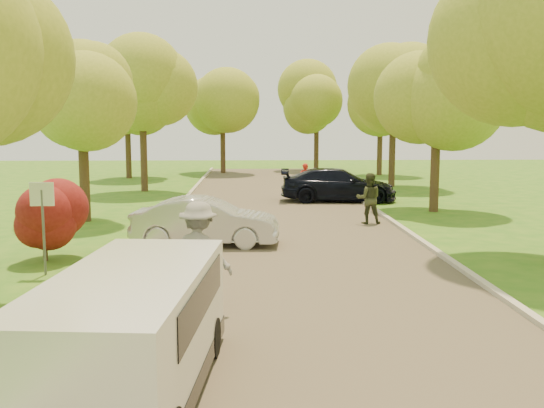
{
  "coord_description": "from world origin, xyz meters",
  "views": [
    {
      "loc": [
        -0.99,
        -10.0,
        3.48
      ],
      "look_at": [
        -0.4,
        6.64,
        1.3
      ],
      "focal_mm": 40.0,
      "sensor_mm": 36.0,
      "label": 1
    }
  ],
  "objects": [
    {
      "name": "ground",
      "position": [
        0.0,
        0.0,
        0.0
      ],
      "size": [
        100.0,
        100.0,
        0.0
      ],
      "primitive_type": "plane",
      "color": "#2E6B19",
      "rests_on": "ground"
    },
    {
      "name": "road",
      "position": [
        0.0,
        8.0,
        0.01
      ],
      "size": [
        8.0,
        60.0,
        0.01
      ],
      "primitive_type": "cube",
      "color": "#4C4438",
      "rests_on": "ground"
    },
    {
      "name": "curb_left",
      "position": [
        -4.05,
        8.0,
        0.06
      ],
      "size": [
        0.18,
        60.0,
        0.12
      ],
      "primitive_type": "cube",
      "color": "#B2AD9E",
      "rests_on": "ground"
    },
    {
      "name": "curb_right",
      "position": [
        4.05,
        8.0,
        0.06
      ],
      "size": [
        0.18,
        60.0,
        0.12
      ],
      "primitive_type": "cube",
      "color": "#B2AD9E",
      "rests_on": "ground"
    },
    {
      "name": "street_sign",
      "position": [
        -5.8,
        4.0,
        1.56
      ],
      "size": [
        0.55,
        0.06,
        2.17
      ],
      "color": "#59595E",
      "rests_on": "ground"
    },
    {
      "name": "red_shrub",
      "position": [
        -6.3,
        5.5,
        1.1
      ],
      "size": [
        1.7,
        1.7,
        1.95
      ],
      "color": "#382619",
      "rests_on": "ground"
    },
    {
      "name": "tree_l_midb",
      "position": [
        -6.81,
        12.0,
        4.59
      ],
      "size": [
        4.3,
        4.2,
        6.62
      ],
      "color": "#382619",
      "rests_on": "ground"
    },
    {
      "name": "tree_l_far",
      "position": [
        -6.39,
        22.0,
        5.47
      ],
      "size": [
        4.92,
        4.8,
        7.79
      ],
      "color": "#382619",
      "rests_on": "ground"
    },
    {
      "name": "tree_r_midb",
      "position": [
        6.6,
        14.0,
        4.88
      ],
      "size": [
        4.51,
        4.4,
        7.01
      ],
      "color": "#382619",
      "rests_on": "ground"
    },
    {
      "name": "tree_r_far",
      "position": [
        7.23,
        24.0,
        5.83
      ],
      "size": [
        5.33,
        5.2,
        8.34
      ],
      "color": "#382619",
      "rests_on": "ground"
    },
    {
      "name": "tree_bg_a",
      "position": [
        -8.78,
        30.0,
        5.31
      ],
      "size": [
        5.12,
        5.0,
        7.72
      ],
      "color": "#382619",
      "rests_on": "ground"
    },
    {
      "name": "tree_bg_b",
      "position": [
        8.22,
        32.0,
        5.54
      ],
      "size": [
        5.12,
        5.0,
        7.95
      ],
      "color": "#382619",
      "rests_on": "ground"
    },
    {
      "name": "tree_bg_c",
      "position": [
        -2.79,
        34.0,
        5.02
      ],
      "size": [
        4.92,
        4.8,
        7.33
      ],
      "color": "#382619",
      "rests_on": "ground"
    },
    {
      "name": "tree_bg_d",
      "position": [
        4.22,
        36.0,
        5.31
      ],
      "size": [
        5.12,
        5.0,
        7.72
      ],
      "color": "#382619",
      "rests_on": "ground"
    },
    {
      "name": "minivan",
      "position": [
        -2.5,
        -2.55,
        0.88
      ],
      "size": [
        2.14,
        4.6,
        1.66
      ],
      "rotation": [
        0.0,
        0.0,
        -0.09
      ],
      "color": "white",
      "rests_on": "ground"
    },
    {
      "name": "silver_sedan",
      "position": [
        -2.3,
        7.4,
        0.7
      ],
      "size": [
        4.34,
        1.82,
        1.39
      ],
      "primitive_type": "imported",
      "rotation": [
        0.0,
        0.0,
        1.49
      ],
      "color": "#B6B6BB",
      "rests_on": "ground"
    },
    {
      "name": "dark_sedan",
      "position": [
        2.99,
        17.36,
        0.76
      ],
      "size": [
        5.35,
        2.45,
        1.52
      ],
      "primitive_type": "imported",
      "rotation": [
        0.0,
        0.0,
        1.51
      ],
      "color": "black",
      "rests_on": "ground"
    },
    {
      "name": "longboard",
      "position": [
        -1.96,
        0.99,
        0.11
      ],
      "size": [
        0.57,
        1.04,
        0.12
      ],
      "rotation": [
        0.0,
        0.0,
        2.84
      ],
      "color": "black",
      "rests_on": "ground"
    },
    {
      "name": "skateboarder",
      "position": [
        -1.96,
        0.99,
        1.11
      ],
      "size": [
        1.43,
        1.08,
        1.96
      ],
      "primitive_type": "imported",
      "rotation": [
        0.0,
        0.0,
        2.84
      ],
      "color": "gray",
      "rests_on": "longboard"
    },
    {
      "name": "person_striped",
      "position": [
        1.66,
        19.63,
        0.8
      ],
      "size": [
        0.68,
        0.55,
        1.6
      ],
      "primitive_type": "imported",
      "rotation": [
        0.0,
        0.0,
        3.46
      ],
      "color": "red",
      "rests_on": "ground"
    },
    {
      "name": "person_olive",
      "position": [
        3.16,
        11.02,
        0.9
      ],
      "size": [
        0.93,
        0.75,
        1.8
      ],
      "primitive_type": "imported",
      "rotation": [
        0.0,
        0.0,
        3.06
      ],
      "color": "#303620",
      "rests_on": "ground"
    }
  ]
}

